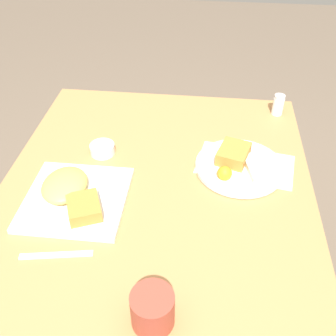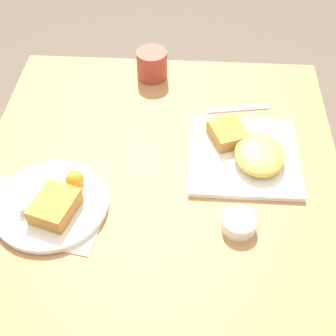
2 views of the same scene
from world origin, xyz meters
name	(u,v)px [view 1 (image 1 of 2)]	position (x,y,z in m)	size (l,w,h in m)	color
ground_plane	(160,311)	(0.00, 0.00, 0.00)	(8.00, 8.00, 0.00)	brown
dining_table	(157,201)	(0.00, 0.00, 0.63)	(1.02, 0.90, 0.70)	#B27A47
menu_card	(245,164)	(-0.11, 0.26, 0.70)	(0.21, 0.31, 0.00)	beige
plate_square_near	(73,194)	(0.10, -0.22, 0.72)	(0.27, 0.27, 0.06)	white
plate_oval_far	(238,164)	(-0.09, 0.24, 0.72)	(0.26, 0.26, 0.05)	white
sauce_ramekin	(102,149)	(-0.12, -0.19, 0.72)	(0.08, 0.08, 0.03)	white
salt_shaker	(278,106)	(-0.42, 0.38, 0.73)	(0.04, 0.04, 0.07)	white
butter_knife	(56,255)	(0.29, -0.20, 0.70)	(0.05, 0.18, 0.00)	silver
coffee_mug	(153,309)	(0.42, 0.05, 0.75)	(0.09, 0.09, 0.09)	#9E3D2D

